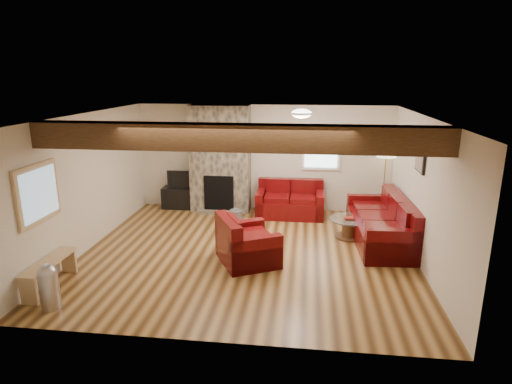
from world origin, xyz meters
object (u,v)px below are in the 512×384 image
(sofa_three, at_px, (380,220))
(tv_cabinet, at_px, (184,198))
(coffee_table, at_px, (349,228))
(television, at_px, (183,179))
(armchair_red, at_px, (248,239))
(floor_lamp, at_px, (386,154))
(loveseat, at_px, (290,199))

(sofa_three, xyz_separation_m, tv_cabinet, (-4.41, 1.69, -0.19))
(coffee_table, relative_size, tv_cabinet, 0.79)
(sofa_three, xyz_separation_m, television, (-4.41, 1.69, 0.29))
(armchair_red, relative_size, tv_cabinet, 0.99)
(sofa_three, xyz_separation_m, floor_lamp, (0.32, 1.71, 0.98))
(armchair_red, bearing_deg, television, 7.19)
(coffee_table, height_order, tv_cabinet, tv_cabinet)
(armchair_red, height_order, floor_lamp, floor_lamp)
(armchair_red, bearing_deg, floor_lamp, -70.33)
(tv_cabinet, height_order, television, television)
(armchair_red, bearing_deg, sofa_three, -90.58)
(coffee_table, relative_size, floor_lamp, 0.49)
(sofa_three, bearing_deg, floor_lamp, 166.08)
(loveseat, distance_m, floor_lamp, 2.39)
(coffee_table, bearing_deg, armchair_red, -143.67)
(loveseat, distance_m, tv_cabinet, 2.62)
(coffee_table, height_order, floor_lamp, floor_lamp)
(armchair_red, xyz_separation_m, tv_cabinet, (-1.98, 2.90, -0.16))
(coffee_table, bearing_deg, sofa_three, -15.97)
(sofa_three, distance_m, loveseat, 2.28)
(armchair_red, relative_size, television, 1.37)
(television, height_order, floor_lamp, floor_lamp)
(armchair_red, height_order, tv_cabinet, armchair_red)
(armchair_red, xyz_separation_m, coffee_table, (1.87, 1.37, -0.21))
(sofa_three, xyz_separation_m, armchair_red, (-2.43, -1.21, -0.03))
(loveseat, xyz_separation_m, armchair_red, (-0.62, -2.60, 0.01))
(loveseat, relative_size, coffee_table, 1.86)
(armchair_red, relative_size, coffee_table, 1.25)
(armchair_red, height_order, television, television)
(loveseat, distance_m, coffee_table, 1.76)
(coffee_table, relative_size, television, 1.10)
(tv_cabinet, bearing_deg, loveseat, -6.59)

